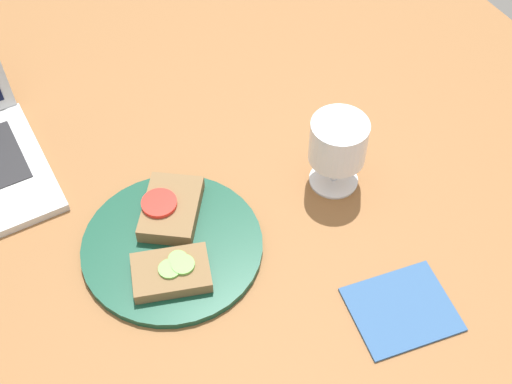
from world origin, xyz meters
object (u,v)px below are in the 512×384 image
object	(u,v)px
plate	(172,246)
wine_glass	(338,144)
sandwich_with_tomato	(170,208)
napkin	(402,309)
sandwich_with_cucumber	(172,272)

from	to	relation	value
plate	wine_glass	xyz separation A→B (cm)	(27.10, -0.46, 7.72)
plate	sandwich_with_tomato	xyz separation A→B (cm)	(2.19, 4.98, 1.86)
plate	wine_glass	bearing A→B (deg)	-0.97
plate	napkin	distance (cm)	33.10
sandwich_with_cucumber	sandwich_with_tomato	distance (cm)	10.84
plate	napkin	world-z (taller)	plate
plate	wine_glass	distance (cm)	28.18
sandwich_with_tomato	napkin	distance (cm)	35.64
plate	sandwich_with_tomato	size ratio (longest dim) A/B	1.88
wine_glass	plate	bearing A→B (deg)	179.03
sandwich_with_cucumber	napkin	distance (cm)	31.51
wine_glass	napkin	bearing A→B (deg)	-100.51
plate	sandwich_with_cucumber	size ratio (longest dim) A/B	2.11
plate	wine_glass	world-z (taller)	wine_glass
sandwich_with_tomato	wine_glass	distance (cm)	26.16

